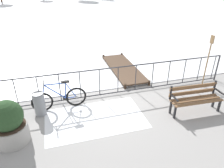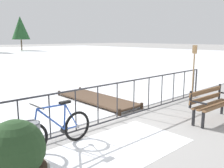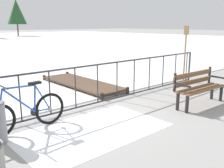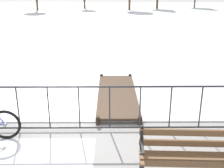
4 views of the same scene
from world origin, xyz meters
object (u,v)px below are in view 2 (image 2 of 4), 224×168
at_px(park_bench, 211,102).
at_px(planter_with_shrub, 16,166).
at_px(oar_upright, 193,70).
at_px(bicycle_near_railing, 56,131).
at_px(trash_bin, 31,141).

height_order(park_bench, planter_with_shrub, planter_with_shrub).
bearing_deg(oar_upright, bicycle_near_railing, -179.82).
bearing_deg(oar_upright, park_bench, -136.17).
relative_size(park_bench, planter_with_shrub, 1.37).
bearing_deg(trash_bin, oar_upright, 1.69).
distance_m(bicycle_near_railing, oar_upright, 5.42).
bearing_deg(bicycle_near_railing, trash_bin, -165.29).
height_order(bicycle_near_railing, trash_bin, bicycle_near_railing).
height_order(planter_with_shrub, oar_upright, oar_upright).
bearing_deg(park_bench, bicycle_near_railing, 161.99).
bearing_deg(trash_bin, park_bench, -13.91).
xyz_separation_m(trash_bin, oar_upright, (5.97, 0.18, 0.76)).
relative_size(trash_bin, oar_upright, 0.37).
height_order(bicycle_near_railing, park_bench, bicycle_near_railing).
relative_size(park_bench, oar_upright, 0.82).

